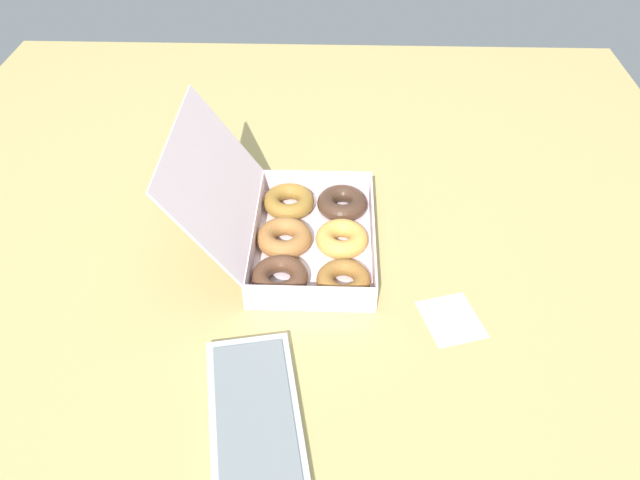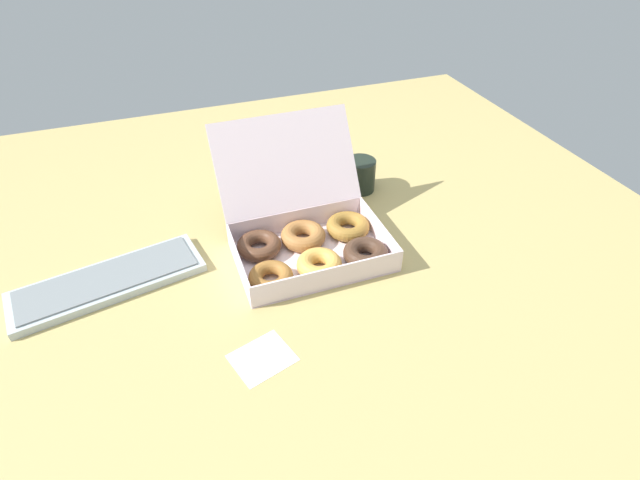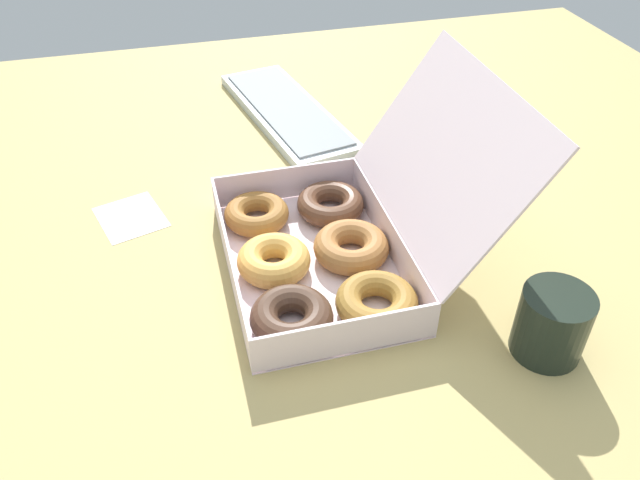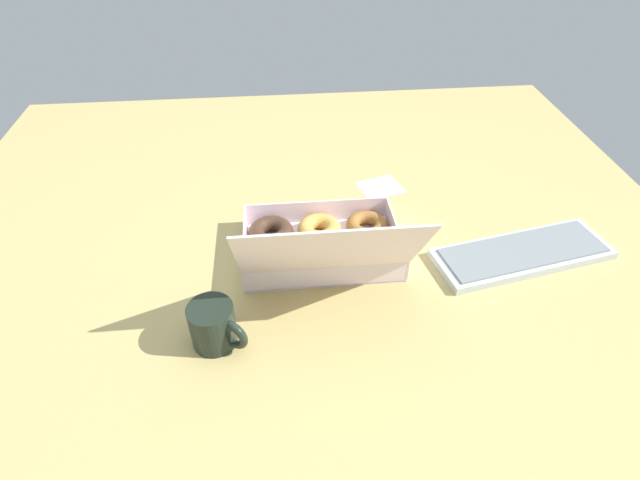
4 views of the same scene
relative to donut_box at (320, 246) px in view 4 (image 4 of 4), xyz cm
name	(u,v)px [view 4 (image 4 of 4)]	position (x,y,z in cm)	size (l,w,h in cm)	color
ground_plane	(311,266)	(2.26, 1.64, -4.37)	(180.00, 180.00, 2.00)	tan
donut_box	(320,246)	(0.00, 0.00, 0.00)	(36.60, 36.84, 25.23)	white
keyboard	(522,253)	(-44.70, 4.12, -2.31)	(41.51, 20.63, 2.20)	#B3BFC3
coffee_mug	(214,325)	(21.29, 21.56, 1.15)	(10.95, 9.23, 8.82)	black
paper_napkin	(380,187)	(-18.64, -26.38, -3.30)	(10.74, 9.13, 0.15)	white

